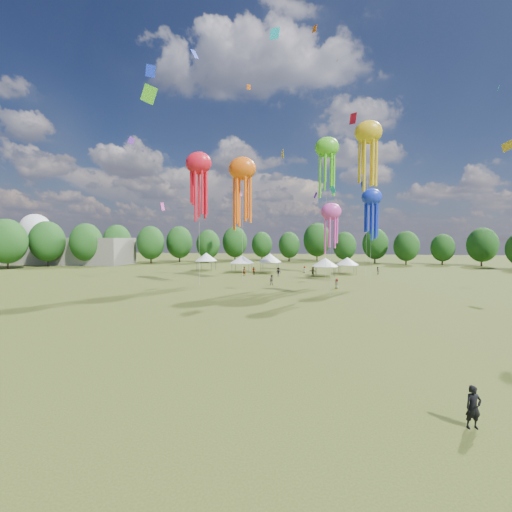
# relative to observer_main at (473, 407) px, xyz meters

# --- Properties ---
(ground) EXTENTS (300.00, 300.00, 0.00)m
(ground) POSITION_rel_observer_main_xyz_m (-8.33, 2.68, -0.87)
(ground) COLOR #384416
(ground) RESTS_ON ground
(observer_main) EXTENTS (0.70, 0.53, 1.75)m
(observer_main) POSITION_rel_observer_main_xyz_m (0.00, 0.00, 0.00)
(observer_main) COLOR black
(observer_main) RESTS_ON ground
(spectator_near) EXTENTS (0.98, 0.86, 1.70)m
(spectator_near) POSITION_rel_observer_main_xyz_m (-12.60, 39.09, -0.02)
(spectator_near) COLOR gray
(spectator_near) RESTS_ON ground
(spectators_far) EXTENTS (28.85, 23.60, 1.91)m
(spectators_far) POSITION_rel_observer_main_xyz_m (-8.01, 52.62, 0.01)
(spectators_far) COLOR gray
(spectators_far) RESTS_ON ground
(festival_tents) EXTENTS (38.01, 12.58, 4.40)m
(festival_tents) POSITION_rel_observer_main_xyz_m (-14.98, 58.65, 2.23)
(festival_tents) COLOR #47474C
(festival_tents) RESTS_ON ground
(show_kites) EXTENTS (34.07, 27.62, 31.31)m
(show_kites) POSITION_rel_observer_main_xyz_m (-7.15, 46.08, 19.76)
(show_kites) COLOR red
(show_kites) RESTS_ON ground
(small_kites) EXTENTS (77.42, 66.76, 45.25)m
(small_kites) POSITION_rel_observer_main_xyz_m (-9.27, 43.00, 29.76)
(small_kites) COLOR red
(small_kites) RESTS_ON ground
(treeline) EXTENTS (201.57, 95.24, 13.43)m
(treeline) POSITION_rel_observer_main_xyz_m (-12.20, 65.20, 5.67)
(treeline) COLOR #38281C
(treeline) RESTS_ON ground
(hangar) EXTENTS (40.00, 12.00, 8.00)m
(hangar) POSITION_rel_observer_main_xyz_m (-80.33, 74.68, 3.13)
(hangar) COLOR gray
(hangar) RESTS_ON ground
(radome) EXTENTS (9.00, 9.00, 16.00)m
(radome) POSITION_rel_observer_main_xyz_m (-96.33, 80.68, 9.11)
(radome) COLOR white
(radome) RESTS_ON ground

